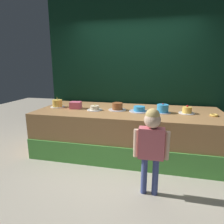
{
  "coord_description": "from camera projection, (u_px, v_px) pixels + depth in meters",
  "views": [
    {
      "loc": [
        0.47,
        -2.69,
        1.55
      ],
      "look_at": [
        -0.24,
        0.4,
        0.81
      ],
      "focal_mm": 30.89,
      "sensor_mm": 36.0,
      "label": 1
    }
  ],
  "objects": [
    {
      "name": "ground_plane",
      "position": [
        121.0,
        169.0,
        3.0
      ],
      "size": [
        12.0,
        12.0,
        0.0
      ],
      "primitive_type": "plane",
      "color": "#BCB29E"
    },
    {
      "name": "cake_far_right",
      "position": [
        187.0,
        111.0,
        3.21
      ],
      "size": [
        0.26,
        0.26,
        0.14
      ],
      "color": "silver",
      "rests_on": "stage_platform"
    },
    {
      "name": "pink_box",
      "position": [
        76.0,
        105.0,
        3.59
      ],
      "size": [
        0.23,
        0.21,
        0.13
      ],
      "primitive_type": "cube",
      "rotation": [
        0.0,
        0.0,
        0.16
      ],
      "color": "#E86181",
      "rests_on": "stage_platform"
    },
    {
      "name": "cake_right",
      "position": [
        163.0,
        109.0,
        3.25
      ],
      "size": [
        0.28,
        0.28,
        0.17
      ],
      "color": "silver",
      "rests_on": "stage_platform"
    },
    {
      "name": "donut",
      "position": [
        214.0,
        115.0,
        3.04
      ],
      "size": [
        0.13,
        0.13,
        0.03
      ],
      "primitive_type": "torus",
      "color": "#F2BF4C",
      "rests_on": "stage_platform"
    },
    {
      "name": "cake_left",
      "position": [
        95.0,
        108.0,
        3.45
      ],
      "size": [
        0.27,
        0.27,
        0.12
      ],
      "color": "white",
      "rests_on": "stage_platform"
    },
    {
      "name": "cake_far_left",
      "position": [
        57.0,
        104.0,
        3.71
      ],
      "size": [
        0.27,
        0.27,
        0.2
      ],
      "color": "white",
      "rests_on": "stage_platform"
    },
    {
      "name": "child_figure",
      "position": [
        151.0,
        141.0,
        2.26
      ],
      "size": [
        0.42,
        0.19,
        1.09
      ],
      "color": "#3F4C8C",
      "rests_on": "ground_plane"
    },
    {
      "name": "cake_center_right",
      "position": [
        139.0,
        109.0,
        3.35
      ],
      "size": [
        0.35,
        0.35,
        0.09
      ],
      "color": "silver",
      "rests_on": "stage_platform"
    },
    {
      "name": "stage_platform",
      "position": [
        128.0,
        131.0,
        3.54
      ],
      "size": [
        3.24,
        1.34,
        0.79
      ],
      "color": "#B27F4C",
      "rests_on": "ground_plane"
    },
    {
      "name": "cake_center_left",
      "position": [
        117.0,
        107.0,
        3.46
      ],
      "size": [
        0.32,
        0.32,
        0.13
      ],
      "color": "silver",
      "rests_on": "stage_platform"
    },
    {
      "name": "curtain_backdrop",
      "position": [
        134.0,
        65.0,
        3.99
      ],
      "size": [
        3.73,
        0.08,
        3.19
      ],
      "primitive_type": "cube",
      "color": "black",
      "rests_on": "ground_plane"
    }
  ]
}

